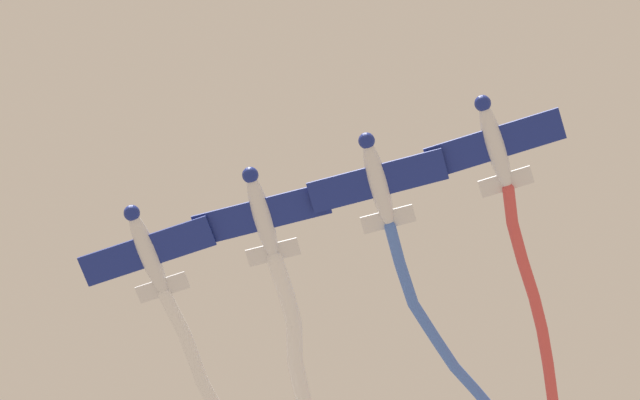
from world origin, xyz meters
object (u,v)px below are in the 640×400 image
airplane_left_wing (262,214)px  airplane_right_wing (378,181)px  airplane_slot (495,143)px  airplane_lead (147,251)px

airplane_left_wing → airplane_right_wing: (6.63, 1.09, -0.30)m
airplane_left_wing → airplane_slot: 13.43m
airplane_left_wing → airplane_right_wing: airplane_left_wing is taller
airplane_right_wing → airplane_slot: bearing=87.5°
airplane_right_wing → airplane_slot: 6.72m
airplane_lead → airplane_right_wing: (13.27, 2.18, 0.00)m
airplane_lead → airplane_left_wing: airplane_left_wing is taller
airplane_left_wing → airplane_slot: same height
airplane_lead → airplane_left_wing: 6.74m
airplane_lead → airplane_left_wing: (6.64, 1.09, 0.30)m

